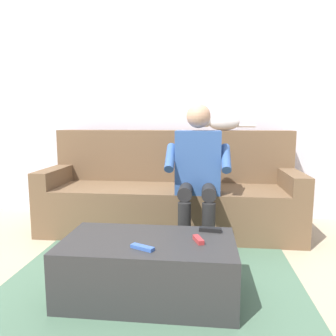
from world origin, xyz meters
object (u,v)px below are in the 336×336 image
object	(u,v)px
coffee_table	(149,268)
remote_red	(198,240)
cat_on_backrest	(219,122)
remote_blue	(142,247)
couch	(170,195)
remote_black	(210,230)
person_solo_seated	(198,168)

from	to	relation	value
coffee_table	remote_red	xyz separation A→B (m)	(-0.29, 0.00, 0.18)
cat_on_backrest	remote_blue	bearing A→B (deg)	73.87
couch	remote_black	size ratio (longest dim) A/B	17.21
cat_on_backrest	remote_red	size ratio (longest dim) A/B	4.87
couch	remote_red	world-z (taller)	couch
person_solo_seated	cat_on_backrest	bearing A→B (deg)	-107.21
remote_blue	remote_black	size ratio (longest dim) A/B	1.00
couch	remote_red	size ratio (longest dim) A/B	20.92
couch	remote_blue	xyz separation A→B (m)	(0.01, 1.39, 0.03)
person_solo_seated	remote_red	size ratio (longest dim) A/B	10.40
cat_on_backrest	couch	bearing A→B (deg)	26.25
person_solo_seated	remote_black	xyz separation A→B (m)	(-0.09, 0.67, -0.29)
remote_blue	remote_black	xyz separation A→B (m)	(-0.37, -0.32, 0.00)
coffee_table	cat_on_backrest	xyz separation A→B (m)	(-0.46, -1.47, 0.84)
cat_on_backrest	remote_red	xyz separation A→B (m)	(0.17, 1.47, -0.65)
coffee_table	remote_black	xyz separation A→B (m)	(-0.36, -0.18, 0.18)
coffee_table	remote_black	size ratio (longest dim) A/B	7.36
remote_black	remote_red	world-z (taller)	same
couch	remote_blue	size ratio (longest dim) A/B	17.22
cat_on_backrest	remote_black	world-z (taller)	cat_on_backrest
person_solo_seated	remote_blue	xyz separation A→B (m)	(0.27, 0.99, -0.29)
remote_black	person_solo_seated	bearing A→B (deg)	-74.10
coffee_table	person_solo_seated	bearing A→B (deg)	-107.37
remote_red	remote_black	bearing A→B (deg)	139.06
coffee_table	remote_red	bearing A→B (deg)	179.61
couch	remote_red	xyz separation A→B (m)	(-0.29, 1.25, 0.03)
coffee_table	remote_blue	world-z (taller)	remote_blue
remote_red	person_solo_seated	bearing A→B (deg)	162.02
coffee_table	remote_red	world-z (taller)	remote_red
couch	remote_red	bearing A→B (deg)	102.96
coffee_table	remote_blue	size ratio (longest dim) A/B	7.36
coffee_table	remote_red	distance (m)	0.34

